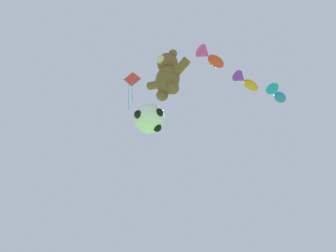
{
  "coord_description": "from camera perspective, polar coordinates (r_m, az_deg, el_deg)",
  "views": [
    {
      "loc": [
        6.19,
        -2.58,
        1.38
      ],
      "look_at": [
        0.49,
        3.25,
        6.83
      ],
      "focal_mm": 28.0,
      "sensor_mm": 36.0,
      "label": 1
    }
  ],
  "objects": [
    {
      "name": "teddy_bear_kite",
      "position": [
        9.91,
        -0.14,
        11.12
      ],
      "size": [
        2.1,
        0.92,
        2.13
      ],
      "color": "brown"
    },
    {
      "name": "soccer_ball_kite",
      "position": [
        9.15,
        -4.05,
        1.62
      ],
      "size": [
        1.18,
        1.17,
        1.08
      ],
      "color": "white"
    },
    {
      "name": "fish_kite_crimson",
      "position": [
        12.55,
        9.22,
        14.51
      ],
      "size": [
        0.72,
        1.54,
        0.64
      ],
      "color": "red"
    },
    {
      "name": "fish_kite_tangerine",
      "position": [
        14.08,
        16.6,
        9.22
      ],
      "size": [
        0.72,
        1.69,
        0.6
      ],
      "color": "orange"
    },
    {
      "name": "fish_kite_cobalt",
      "position": [
        16.02,
        22.67,
        6.42
      ],
      "size": [
        0.73,
        1.51,
        0.71
      ],
      "color": "blue"
    },
    {
      "name": "diamond_kite",
      "position": [
        15.21,
        -7.87,
        9.41
      ],
      "size": [
        0.8,
        0.68,
        2.65
      ],
      "color": "red"
    }
  ]
}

